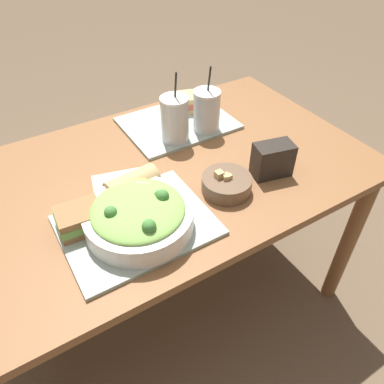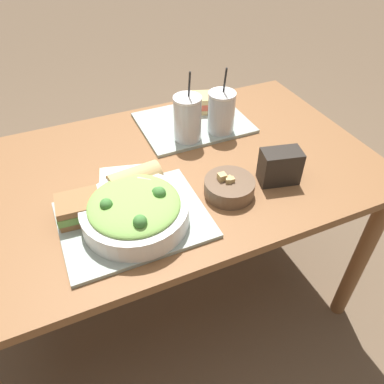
% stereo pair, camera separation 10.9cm
% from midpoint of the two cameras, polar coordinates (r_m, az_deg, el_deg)
% --- Properties ---
extents(ground_plane, '(12.00, 12.00, 0.00)m').
position_cam_midpoint_polar(ground_plane, '(1.80, -5.41, -15.74)').
color(ground_plane, brown).
extents(dining_table, '(1.42, 0.85, 0.74)m').
position_cam_midpoint_polar(dining_table, '(1.31, -7.16, -0.18)').
color(dining_table, brown).
rests_on(dining_table, ground_plane).
extents(tray_near, '(0.41, 0.32, 0.01)m').
position_cam_midpoint_polar(tray_near, '(1.07, -11.31, -5.11)').
color(tray_near, '#99A89E').
rests_on(tray_near, dining_table).
extents(tray_far, '(0.41, 0.32, 0.01)m').
position_cam_midpoint_polar(tray_far, '(1.48, -4.34, 10.36)').
color(tray_far, '#99A89E').
rests_on(tray_far, dining_table).
extents(salad_bowl, '(0.30, 0.30, 0.10)m').
position_cam_midpoint_polar(salad_bowl, '(1.02, -11.16, -3.64)').
color(salad_bowl, white).
rests_on(salad_bowl, tray_near).
extents(soup_bowl, '(0.15, 0.15, 0.07)m').
position_cam_midpoint_polar(soup_bowl, '(1.14, 2.60, 1.18)').
color(soup_bowl, brown).
rests_on(soup_bowl, dining_table).
extents(sandwich_near, '(0.13, 0.11, 0.06)m').
position_cam_midpoint_polar(sandwich_near, '(1.07, -19.52, -4.00)').
color(sandwich_near, olive).
rests_on(sandwich_near, tray_near).
extents(baguette_near, '(0.16, 0.10, 0.08)m').
position_cam_midpoint_polar(baguette_near, '(1.13, -11.68, 1.02)').
color(baguette_near, tan).
rests_on(baguette_near, tray_near).
extents(sandwich_far, '(0.15, 0.13, 0.06)m').
position_cam_midpoint_polar(sandwich_far, '(1.54, -3.10, 13.41)').
color(sandwich_far, tan).
rests_on(sandwich_far, tray_far).
extents(drink_cup_dark, '(0.10, 0.10, 0.25)m').
position_cam_midpoint_polar(drink_cup_dark, '(1.33, -5.01, 10.72)').
color(drink_cup_dark, silver).
rests_on(drink_cup_dark, tray_far).
extents(drink_cup_red, '(0.10, 0.10, 0.24)m').
position_cam_midpoint_polar(drink_cup_red, '(1.39, -0.04, 12.05)').
color(drink_cup_red, silver).
rests_on(drink_cup_red, tray_far).
extents(chip_bag, '(0.14, 0.10, 0.11)m').
position_cam_midpoint_polar(chip_bag, '(1.21, 9.69, 4.79)').
color(chip_bag, '#28231E').
rests_on(chip_bag, dining_table).
extents(napkin_folded, '(0.18, 0.14, 0.00)m').
position_cam_midpoint_polar(napkin_folded, '(1.22, -13.73, 1.36)').
color(napkin_folded, silver).
rests_on(napkin_folded, dining_table).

